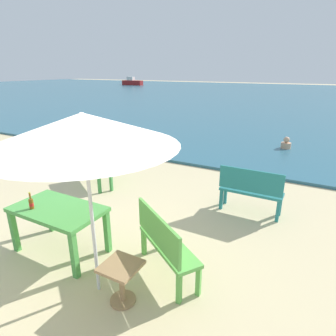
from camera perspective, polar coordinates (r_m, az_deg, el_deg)
name	(u,v)px	position (r m, az deg, el deg)	size (l,w,h in m)	color
ground_plane	(91,275)	(4.38, -15.24, -20.10)	(120.00, 120.00, 0.00)	beige
sea_water	(297,97)	(32.54, 24.57, 12.94)	(120.00, 50.00, 0.08)	#2D6075
picnic_table_green	(58,214)	(4.65, -21.24, -8.66)	(1.40, 0.80, 0.76)	#4C9E47
beer_bottle_amber	(31,203)	(4.69, -25.85, -6.35)	(0.07, 0.07, 0.26)	brown
patio_umbrella	(83,130)	(3.18, -16.72, 7.39)	(2.10, 2.10, 2.30)	silver
side_table_wood	(122,278)	(3.70, -9.34, -20.98)	(0.44, 0.44, 0.54)	#9E7A51
bench_teal_center	(251,188)	(5.73, 16.31, -3.96)	(1.20, 0.36, 0.95)	#237275
bench_green_left	(164,241)	(3.94, -0.84, -14.43)	(1.19, 0.97, 0.95)	#60B24C
bench_green_right	(100,163)	(7.15, -13.52, 0.96)	(1.21, 0.94, 0.95)	#3D8C42
swimmer_person	(286,144)	(10.81, 22.68, 4.51)	(0.34, 0.34, 0.41)	tan
boat_ferry	(132,82)	(50.87, -7.23, 16.79)	(3.71, 1.01, 1.35)	maroon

